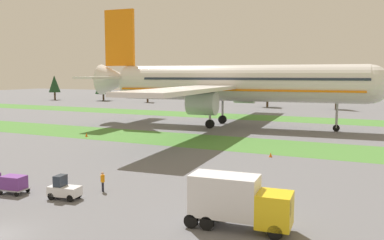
{
  "coord_description": "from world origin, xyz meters",
  "views": [
    {
      "loc": [
        22.2,
        -17.38,
        10.28
      ],
      "look_at": [
        -1.63,
        33.18,
        4.0
      ],
      "focal_mm": 38.5,
      "sensor_mm": 36.0,
      "label": 1
    }
  ],
  "objects": [
    {
      "name": "grass_strip_far",
      "position": [
        0.0,
        76.84,
        0.0
      ],
      "size": [
        320.0,
        12.49,
        0.01
      ],
      "primitive_type": "cube",
      "color": "#4C8438",
      "rests_on": "ground"
    },
    {
      "name": "ground_crew_marshaller",
      "position": [
        0.08,
        11.15,
        0.95
      ],
      "size": [
        0.42,
        0.43,
        1.74
      ],
      "rotation": [
        0.0,
        0.0,
        5.48
      ],
      "color": "black",
      "rests_on": "ground"
    },
    {
      "name": "distant_tree_line",
      "position": [
        -12.82,
        109.94,
        6.69
      ],
      "size": [
        200.99,
        9.36,
        12.77
      ],
      "color": "#4C3823",
      "rests_on": "ground"
    },
    {
      "name": "taxiway_marker_0",
      "position": [
        9.63,
        32.17,
        0.29
      ],
      "size": [
        0.44,
        0.44,
        0.59
      ],
      "primitive_type": "cone",
      "color": "orange",
      "rests_on": "ground"
    },
    {
      "name": "airliner",
      "position": [
        -5.44,
        58.24,
        8.53
      ],
      "size": [
        57.51,
        71.21,
        23.77
      ],
      "rotation": [
        0.0,
        0.0,
        -1.49
      ],
      "color": "silver",
      "rests_on": "ground"
    },
    {
      "name": "cargo_dolly_lead",
      "position": [
        -6.45,
        7.35,
        0.92
      ],
      "size": [
        2.38,
        1.77,
        1.55
      ],
      "rotation": [
        0.0,
        0.0,
        -1.44
      ],
      "color": "#A3A3A8",
      "rests_on": "ground"
    },
    {
      "name": "grass_strip_near",
      "position": [
        0.0,
        39.85,
        0.0
      ],
      "size": [
        320.0,
        12.49,
        0.01
      ],
      "primitive_type": "cube",
      "color": "#4C8438",
      "rests_on": "ground"
    },
    {
      "name": "catering_truck",
      "position": [
        13.65,
        7.87,
        1.95
      ],
      "size": [
        7.11,
        2.84,
        3.58
      ],
      "rotation": [
        0.0,
        0.0,
        -1.49
      ],
      "color": "yellow",
      "rests_on": "ground"
    },
    {
      "name": "taxiway_marker_1",
      "position": [
        -21.99,
        35.66,
        0.32
      ],
      "size": [
        0.44,
        0.44,
        0.65
      ],
      "primitive_type": "cone",
      "color": "orange",
      "rests_on": "ground"
    },
    {
      "name": "baggage_tug",
      "position": [
        -1.46,
        8.0,
        0.81
      ],
      "size": [
        2.75,
        1.62,
        1.97
      ],
      "rotation": [
        0.0,
        0.0,
        -1.44
      ],
      "color": "silver",
      "rests_on": "ground"
    },
    {
      "name": "ground_crew_loader",
      "position": [
        10.08,
        15.75,
        0.95
      ],
      "size": [
        0.54,
        0.36,
        1.74
      ],
      "rotation": [
        0.0,
        0.0,
        5.99
      ],
      "color": "black",
      "rests_on": "ground"
    }
  ]
}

